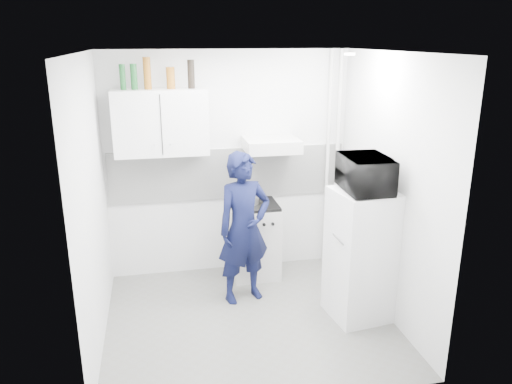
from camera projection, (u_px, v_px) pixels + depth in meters
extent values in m
plane|color=slate|center=(249.00, 320.00, 5.02)|extent=(2.80, 2.80, 0.00)
plane|color=white|center=(248.00, 52.00, 4.24)|extent=(2.80, 2.80, 0.00)
plane|color=silver|center=(229.00, 165.00, 5.80)|extent=(2.80, 0.00, 2.80)
plane|color=silver|center=(92.00, 207.00, 4.36)|extent=(0.00, 2.60, 2.60)
plane|color=silver|center=(388.00, 188.00, 4.90)|extent=(0.00, 2.60, 2.60)
imported|color=black|center=(244.00, 228.00, 5.21)|extent=(0.68, 0.54, 1.62)
cube|color=beige|center=(255.00, 240.00, 5.87)|extent=(0.54, 0.54, 0.86)
cube|color=white|center=(360.00, 255.00, 4.92)|extent=(0.62, 0.62, 1.33)
cube|color=black|center=(255.00, 205.00, 5.74)|extent=(0.52, 0.52, 0.03)
cylinder|color=silver|center=(252.00, 200.00, 5.71)|extent=(0.17, 0.17, 0.09)
imported|color=black|center=(366.00, 174.00, 4.68)|extent=(0.62, 0.43, 0.33)
cylinder|color=#144C1E|center=(123.00, 77.00, 5.12)|extent=(0.06, 0.06, 0.26)
cylinder|color=#144C1E|center=(134.00, 77.00, 5.14)|extent=(0.07, 0.07, 0.26)
cylinder|color=brown|center=(147.00, 73.00, 5.15)|extent=(0.08, 0.08, 0.33)
cylinder|color=brown|center=(171.00, 78.00, 5.22)|extent=(0.09, 0.09, 0.23)
cylinder|color=black|center=(191.00, 74.00, 5.25)|extent=(0.07, 0.07, 0.30)
cube|color=white|center=(161.00, 122.00, 5.33)|extent=(1.00, 0.35, 0.70)
cube|color=beige|center=(271.00, 145.00, 5.57)|extent=(0.60, 0.50, 0.14)
cube|color=white|center=(229.00, 173.00, 5.81)|extent=(2.74, 0.03, 0.60)
cylinder|color=beige|center=(337.00, 161.00, 5.97)|extent=(0.05, 0.05, 2.60)
cylinder|color=beige|center=(327.00, 162.00, 5.95)|extent=(0.04, 0.04, 2.60)
cylinder|color=white|center=(350.00, 54.00, 4.63)|extent=(0.10, 0.10, 0.02)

